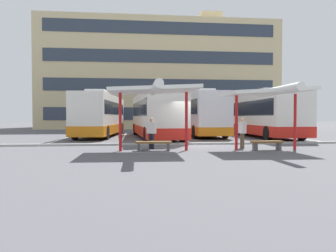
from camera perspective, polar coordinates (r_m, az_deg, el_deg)
ground_plane at (r=17.92m, az=4.95°, el=-3.46°), size 160.00×160.00×0.00m
terminal_building at (r=47.61m, az=-1.84°, el=8.59°), size 31.99×15.22×17.35m
coach_bus_0 at (r=25.99m, az=-12.25°, el=1.90°), size 3.35×10.71×3.68m
coach_bus_1 at (r=23.53m, az=-2.43°, el=1.95°), size 3.46×12.16×3.66m
coach_bus_2 at (r=26.44m, az=5.80°, el=2.12°), size 2.75×10.32×3.81m
coach_bus_3 at (r=26.36m, az=16.61°, el=1.94°), size 2.84×11.96×3.74m
lane_stripe_0 at (r=25.05m, az=-18.12°, el=-2.05°), size 0.16×14.00×0.01m
lane_stripe_1 at (r=24.50m, az=-8.17°, el=-2.07°), size 0.16×14.00×0.01m
lane_stripe_2 at (r=24.72m, az=1.91°, el=-2.02°), size 0.16×14.00×0.01m
lane_stripe_3 at (r=25.67m, az=11.53°, el=-1.91°), size 0.16×14.00×0.01m
lane_stripe_4 at (r=27.29m, az=20.23°, el=-1.77°), size 0.16×14.00×0.01m
waiting_shelter_0 at (r=14.43m, az=-2.59°, el=6.46°), size 4.13×4.85×3.05m
bench_0 at (r=14.77m, az=-2.65°, el=-3.26°), size 1.70×0.44×0.45m
waiting_shelter_1 at (r=15.60m, az=18.02°, el=5.76°), size 3.97×4.55×3.01m
bench_1 at (r=15.73m, az=17.74°, el=-3.05°), size 1.57×0.56×0.45m
platform_kerb at (r=18.01m, az=4.89°, el=-3.24°), size 44.00×0.24×0.12m
waiting_passenger_0 at (r=15.60m, az=-3.06°, el=-0.96°), size 0.49×0.44×1.56m
waiting_passenger_1 at (r=16.36m, az=13.50°, el=-0.93°), size 0.30×0.48×1.54m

